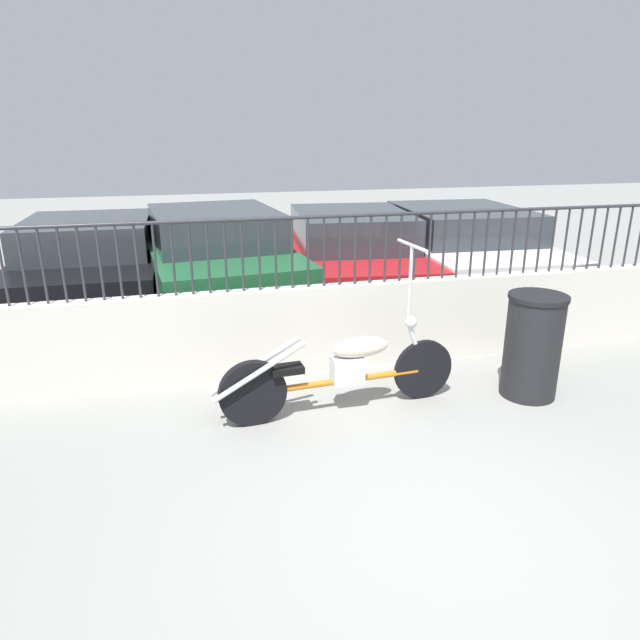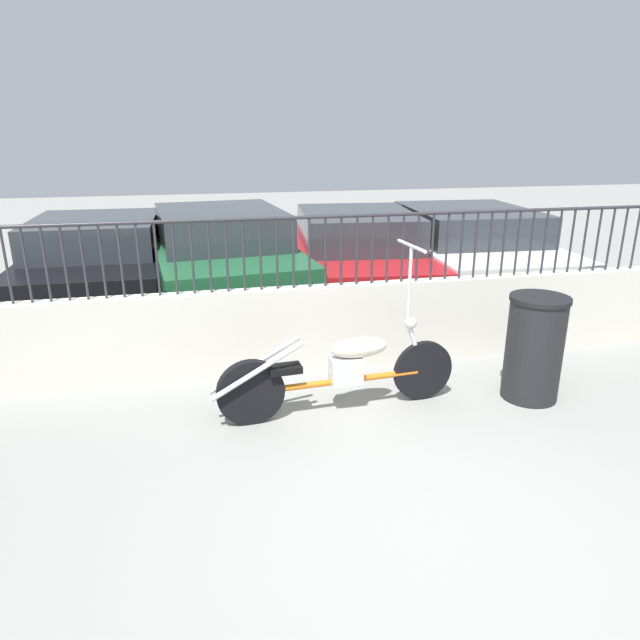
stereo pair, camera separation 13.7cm
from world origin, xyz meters
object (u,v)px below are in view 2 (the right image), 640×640
Objects in this scene: motorcycle_orange at (333,370)px; trash_bin at (534,348)px; car_black at (101,260)px; car_red at (355,254)px; car_green at (220,258)px; car_white at (462,249)px.

trash_bin is (1.87, -0.11, 0.10)m from motorcycle_orange.
car_black is 0.94× the size of car_red.
car_black is at bearing 117.42° from motorcycle_orange.
car_green is 1.93m from car_red.
car_red is 1.71m from car_white.
car_red reaches higher than trash_bin.
motorcycle_orange is 4.62m from car_black.
car_black is at bearing 88.61° from car_white.
car_black is 1.73m from car_green.
car_white is at bearing -94.23° from car_black.
car_green is (-0.79, 3.41, 0.30)m from motorcycle_orange.
trash_bin is at bearing -162.99° from car_red.
car_black is 0.90× the size of car_white.
car_white is at bearing -95.18° from car_green.
car_green is at bearing -106.30° from car_black.
trash_bin is 0.25× the size of car_black.
car_red is (3.59, -0.47, 0.02)m from car_black.
car_red is (1.15, 3.44, 0.26)m from motorcycle_orange.
car_red reaches higher than car_white.
car_black is 3.62m from car_red.
car_white is at bearing -83.28° from car_red.
car_green reaches higher than car_red.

